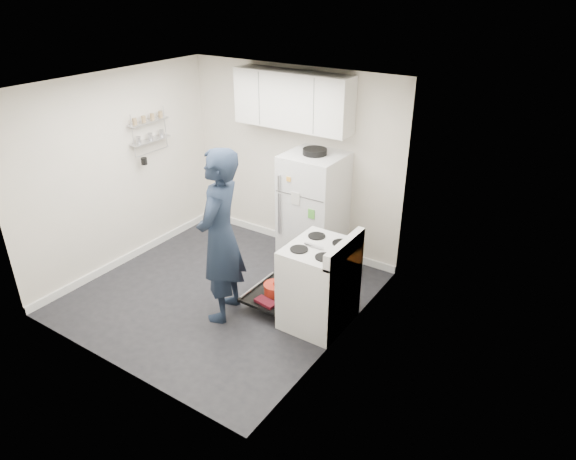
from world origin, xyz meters
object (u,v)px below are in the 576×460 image
Objects in this scene: electric_range at (318,285)px; refrigerator at (313,210)px; open_oven_door at (275,292)px; person at (220,237)px.

refrigerator reaches higher than electric_range.
electric_range is 1.53× the size of open_oven_door.
electric_range is at bearing -56.64° from refrigerator.
person reaches higher than electric_range.
electric_range is 1.18m from person.
refrigerator is (-0.72, 1.10, 0.30)m from electric_range.
electric_range reaches higher than open_oven_door.
refrigerator is (-0.15, 1.11, 0.59)m from open_oven_door.
person reaches higher than open_oven_door.
refrigerator is 0.81× the size of person.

